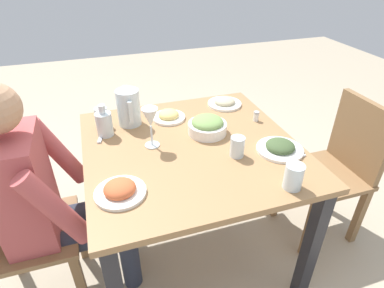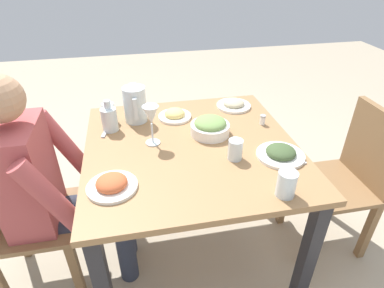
{
  "view_description": "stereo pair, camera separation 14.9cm",
  "coord_description": "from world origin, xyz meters",
  "px_view_note": "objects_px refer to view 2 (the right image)",
  "views": [
    {
      "loc": [
        1.22,
        -0.39,
        1.55
      ],
      "look_at": [
        0.01,
        0.0,
        0.74
      ],
      "focal_mm": 29.78,
      "sensor_mm": 36.0,
      "label": 1
    },
    {
      "loc": [
        1.26,
        -0.25,
        1.55
      ],
      "look_at": [
        0.01,
        0.0,
        0.74
      ],
      "focal_mm": 29.78,
      "sensor_mm": 36.0,
      "label": 2
    }
  ],
  "objects_px": {
    "wine_glass": "(151,117)",
    "plate_dolmas": "(281,153)",
    "water_pitcher": "(135,104)",
    "water_glass_far_left": "(109,113)",
    "water_glass_far_right": "(235,150)",
    "oil_carafe": "(110,120)",
    "chair_near": "(12,214)",
    "salt_shaker": "(263,120)",
    "plate_beans": "(234,104)",
    "chair_far": "(349,175)",
    "salad_bowl": "(210,127)",
    "dining_table": "(191,163)",
    "plate_fries": "(175,115)",
    "plate_rice_curry": "(112,184)",
    "water_glass_near_right": "(287,184)",
    "diner_near": "(51,184)"
  },
  "relations": [
    {
      "from": "wine_glass",
      "to": "plate_dolmas",
      "type": "bearing_deg",
      "value": 67.78
    },
    {
      "from": "water_pitcher",
      "to": "water_glass_far_left",
      "type": "height_order",
      "value": "water_pitcher"
    },
    {
      "from": "water_glass_far_right",
      "to": "oil_carafe",
      "type": "relative_size",
      "value": 0.58
    },
    {
      "from": "chair_near",
      "to": "salt_shaker",
      "type": "xyz_separation_m",
      "value": [
        -0.16,
        1.27,
        0.28
      ]
    },
    {
      "from": "chair_near",
      "to": "water_glass_far_left",
      "type": "distance_m",
      "value": 0.67
    },
    {
      "from": "water_pitcher",
      "to": "salt_shaker",
      "type": "distance_m",
      "value": 0.68
    },
    {
      "from": "water_pitcher",
      "to": "plate_beans",
      "type": "distance_m",
      "value": 0.58
    },
    {
      "from": "chair_far",
      "to": "plate_dolmas",
      "type": "height_order",
      "value": "chair_far"
    },
    {
      "from": "plate_dolmas",
      "to": "plate_beans",
      "type": "bearing_deg",
      "value": -174.57
    },
    {
      "from": "chair_near",
      "to": "water_pitcher",
      "type": "distance_m",
      "value": 0.78
    },
    {
      "from": "salad_bowl",
      "to": "water_glass_far_left",
      "type": "bearing_deg",
      "value": -115.44
    },
    {
      "from": "chair_near",
      "to": "wine_glass",
      "type": "xyz_separation_m",
      "value": [
        -0.08,
        0.68,
        0.39
      ]
    },
    {
      "from": "water_glass_far_right",
      "to": "wine_glass",
      "type": "bearing_deg",
      "value": -120.08
    },
    {
      "from": "water_pitcher",
      "to": "salt_shaker",
      "type": "xyz_separation_m",
      "value": [
        0.18,
        0.65,
        -0.07
      ]
    },
    {
      "from": "chair_far",
      "to": "salad_bowl",
      "type": "distance_m",
      "value": 0.82
    },
    {
      "from": "chair_near",
      "to": "plate_beans",
      "type": "distance_m",
      "value": 1.28
    },
    {
      "from": "chair_far",
      "to": "plate_dolmas",
      "type": "xyz_separation_m",
      "value": [
        0.1,
        -0.49,
        0.27
      ]
    },
    {
      "from": "water_pitcher",
      "to": "water_glass_far_left",
      "type": "bearing_deg",
      "value": -97.63
    },
    {
      "from": "salad_bowl",
      "to": "wine_glass",
      "type": "relative_size",
      "value": 1.0
    },
    {
      "from": "dining_table",
      "to": "salad_bowl",
      "type": "relative_size",
      "value": 5.11
    },
    {
      "from": "salad_bowl",
      "to": "plate_fries",
      "type": "distance_m",
      "value": 0.26
    },
    {
      "from": "plate_dolmas",
      "to": "plate_rice_curry",
      "type": "relative_size",
      "value": 1.08
    },
    {
      "from": "plate_dolmas",
      "to": "water_glass_far_left",
      "type": "bearing_deg",
      "value": -123.01
    },
    {
      "from": "plate_rice_curry",
      "to": "oil_carafe",
      "type": "distance_m",
      "value": 0.47
    },
    {
      "from": "water_pitcher",
      "to": "water_glass_far_left",
      "type": "relative_size",
      "value": 1.83
    },
    {
      "from": "salad_bowl",
      "to": "wine_glass",
      "type": "bearing_deg",
      "value": -83.82
    },
    {
      "from": "dining_table",
      "to": "salt_shaker",
      "type": "relative_size",
      "value": 18.46
    },
    {
      "from": "dining_table",
      "to": "wine_glass",
      "type": "bearing_deg",
      "value": -106.19
    },
    {
      "from": "plate_dolmas",
      "to": "salt_shaker",
      "type": "xyz_separation_m",
      "value": [
        -0.3,
        0.03,
        0.01
      ]
    },
    {
      "from": "chair_near",
      "to": "water_pitcher",
      "type": "xyz_separation_m",
      "value": [
        -0.33,
        0.62,
        0.35
      ]
    },
    {
      "from": "water_pitcher",
      "to": "plate_fries",
      "type": "height_order",
      "value": "water_pitcher"
    },
    {
      "from": "dining_table",
      "to": "salad_bowl",
      "type": "xyz_separation_m",
      "value": [
        -0.08,
        0.11,
        0.15
      ]
    },
    {
      "from": "salt_shaker",
      "to": "plate_dolmas",
      "type": "bearing_deg",
      "value": -6.34
    },
    {
      "from": "salad_bowl",
      "to": "plate_rice_curry",
      "type": "height_order",
      "value": "salad_bowl"
    },
    {
      "from": "oil_carafe",
      "to": "water_glass_near_right",
      "type": "bearing_deg",
      "value": 45.9
    },
    {
      "from": "plate_rice_curry",
      "to": "water_glass_near_right",
      "type": "relative_size",
      "value": 1.89
    },
    {
      "from": "chair_near",
      "to": "water_glass_far_left",
      "type": "relative_size",
      "value": 8.18
    },
    {
      "from": "water_pitcher",
      "to": "salt_shaker",
      "type": "height_order",
      "value": "water_pitcher"
    },
    {
      "from": "water_pitcher",
      "to": "oil_carafe",
      "type": "distance_m",
      "value": 0.16
    },
    {
      "from": "chair_far",
      "to": "salt_shaker",
      "type": "bearing_deg",
      "value": -114.12
    },
    {
      "from": "plate_beans",
      "to": "water_pitcher",
      "type": "bearing_deg",
      "value": -84.1
    },
    {
      "from": "water_glass_near_right",
      "to": "salt_shaker",
      "type": "relative_size",
      "value": 1.95
    },
    {
      "from": "dining_table",
      "to": "diner_near",
      "type": "relative_size",
      "value": 0.87
    },
    {
      "from": "plate_rice_curry",
      "to": "water_glass_near_right",
      "type": "bearing_deg",
      "value": 75.42
    },
    {
      "from": "diner_near",
      "to": "dining_table",
      "type": "bearing_deg",
      "value": 92.89
    },
    {
      "from": "wine_glass",
      "to": "salt_shaker",
      "type": "distance_m",
      "value": 0.6
    },
    {
      "from": "oil_carafe",
      "to": "chair_far",
      "type": "bearing_deg",
      "value": 76.41
    },
    {
      "from": "water_glass_near_right",
      "to": "salt_shaker",
      "type": "bearing_deg",
      "value": 166.85
    },
    {
      "from": "diner_near",
      "to": "water_glass_far_left",
      "type": "relative_size",
      "value": 11.02
    },
    {
      "from": "water_glass_far_right",
      "to": "plate_rice_curry",
      "type": "bearing_deg",
      "value": -79.4
    }
  ]
}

